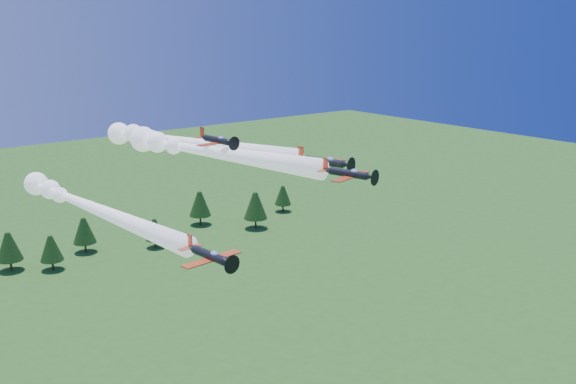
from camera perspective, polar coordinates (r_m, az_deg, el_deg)
plane_lead at (r=86.86m, az=-7.57°, el=3.68°), size 14.10×39.34×3.70m
plane_left at (r=94.48m, az=-17.42°, el=-1.13°), size 10.18×50.69×3.70m
plane_right at (r=100.62m, az=-9.40°, el=4.45°), size 17.27×45.45×3.70m
plane_slot at (r=83.05m, az=-6.29°, el=4.60°), size 6.47×7.02×2.26m
treeline at (r=188.09m, az=-19.55°, el=-4.06°), size 177.76×22.03×11.99m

